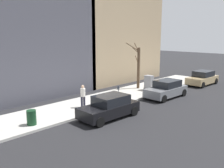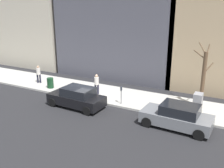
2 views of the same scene
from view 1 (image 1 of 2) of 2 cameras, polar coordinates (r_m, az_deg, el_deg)
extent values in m
plane|color=#232326|center=(17.60, -3.70, -6.78)|extent=(120.00, 120.00, 0.00)
cube|color=#B2AFA8|center=(19.03, -7.81, -5.21)|extent=(4.00, 36.00, 0.15)
cube|color=tan|center=(28.87, 19.90, 0.94)|extent=(1.96, 4.27, 0.70)
cube|color=black|center=(28.94, 20.16, 2.25)|extent=(1.68, 2.26, 0.60)
cylinder|color=black|center=(27.18, 20.02, -0.23)|extent=(0.24, 0.65, 0.64)
cylinder|color=black|center=(27.94, 16.90, 0.28)|extent=(0.24, 0.65, 0.64)
cylinder|color=black|center=(29.96, 22.63, 0.61)|extent=(0.24, 0.65, 0.64)
cylinder|color=black|center=(30.65, 19.73, 1.05)|extent=(0.24, 0.65, 0.64)
cube|color=slate|center=(22.26, 12.20, -1.60)|extent=(1.96, 4.27, 0.70)
cube|color=black|center=(22.29, 12.55, 0.11)|extent=(1.68, 2.26, 0.60)
cylinder|color=black|center=(20.61, 11.72, -3.34)|extent=(0.24, 0.65, 0.64)
cylinder|color=black|center=(21.57, 7.99, -2.55)|extent=(0.24, 0.65, 0.64)
cylinder|color=black|center=(23.17, 16.05, -1.91)|extent=(0.24, 0.65, 0.64)
cylinder|color=black|center=(24.04, 12.55, -1.26)|extent=(0.24, 0.65, 0.64)
cube|color=black|center=(16.56, -0.72, -5.87)|extent=(1.95, 4.26, 0.70)
cube|color=black|center=(16.51, -0.23, -3.57)|extent=(1.68, 2.25, 0.60)
cylinder|color=black|center=(15.05, -2.79, -8.69)|extent=(0.24, 0.65, 0.64)
cylinder|color=black|center=(16.29, -6.79, -7.17)|extent=(0.24, 0.65, 0.64)
cylinder|color=black|center=(17.15, 5.03, -6.17)|extent=(0.24, 0.65, 0.64)
cylinder|color=black|center=(18.25, 0.97, -5.04)|extent=(0.24, 0.65, 0.64)
cylinder|color=slate|center=(19.64, 1.45, -2.77)|extent=(0.07, 0.07, 1.05)
cube|color=#2D333D|center=(19.48, 1.46, -0.84)|extent=(0.14, 0.10, 0.30)
cube|color=#A8A399|center=(24.29, 8.38, -1.17)|extent=(0.83, 0.61, 0.18)
cube|color=#939399|center=(24.14, 8.43, 0.49)|extent=(0.75, 0.55, 1.25)
cylinder|color=brown|center=(24.72, 6.08, 3.63)|extent=(0.28, 0.28, 4.02)
cylinder|color=brown|center=(24.63, 4.68, 8.47)|extent=(1.11, 0.80, 0.86)
cylinder|color=brown|center=(25.03, 5.70, 5.55)|extent=(0.81, 0.53, 0.80)
cylinder|color=brown|center=(24.26, 5.42, 7.69)|extent=(0.18, 0.89, 0.63)
cylinder|color=brown|center=(24.76, 5.65, 8.24)|extent=(0.70, 0.17, 0.98)
cylinder|color=#14381E|center=(15.71, -17.93, -7.29)|extent=(0.56, 0.56, 0.90)
cylinder|color=#1E1E2D|center=(18.64, -6.35, -3.99)|extent=(0.16, 0.16, 0.82)
cylinder|color=#1E1E2D|center=(18.48, -6.91, -4.13)|extent=(0.16, 0.16, 0.82)
cylinder|color=silver|center=(18.38, -6.68, -1.89)|extent=(0.36, 0.36, 0.62)
sphere|color=tan|center=(18.29, -6.71, -0.61)|extent=(0.22, 0.22, 0.22)
camera|label=2|loc=(21.84, 52.39, 11.51)|focal=40.00mm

